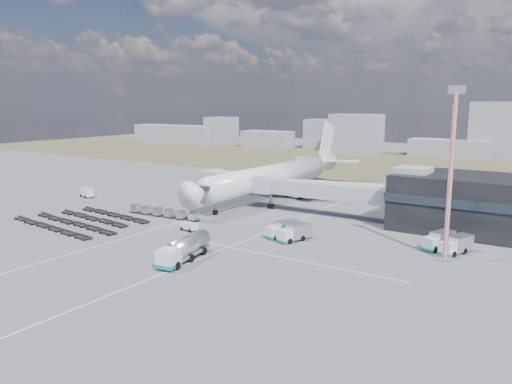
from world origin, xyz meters
The scene contains 16 objects.
ground centered at (0.00, 0.00, 0.00)m, with size 420.00×420.00×0.00m, color #565659.
grass_strip centered at (0.00, 110.00, 0.01)m, with size 420.00×90.00×0.01m, color brown.
lane_markings centered at (9.77, 3.00, 0.01)m, with size 47.12×110.00×0.01m.
terminal centered at (47.77, 23.96, 5.25)m, with size 30.40×16.40×11.00m.
jet_bridge centered at (15.90, 20.42, 5.05)m, with size 30.30×3.80×7.05m.
airliner centered at (0.00, 32.38, 5.29)m, with size 51.59×64.53×17.62m.
skyline centered at (9.44, 150.26, 7.25)m, with size 302.67×25.58×22.95m.
fuel_tanker centered at (14.69, -17.13, 1.77)m, with size 4.65×11.29×3.55m.
pushback_tug centered at (4.00, -3.61, 0.71)m, with size 3.09×1.74×1.41m, color silver.
utility_van centered at (-38.08, 7.03, 1.09)m, with size 4.06×1.84×2.19m, color silver.
catering_truck centered at (4.95, 35.98, 1.61)m, with size 3.14×6.97×3.14m.
service_trucks_near centered at (21.47, 1.52, 1.37)m, with size 6.94×7.60×2.53m.
service_trucks_far centered at (45.54, 8.85, 1.36)m, with size 7.08×7.67×2.51m.
uld_row centered at (-7.55, 1.75, 0.94)m, with size 17.40×2.60×1.58m.
baggage_dollies centered at (-17.57, -10.30, 0.39)m, with size 26.20×17.28×0.77m.
floodlight_mast centered at (46.34, 4.10, 12.56)m, with size 2.37×1.93×25.05m.
Camera 1 is at (61.87, -69.57, 22.80)m, focal length 35.00 mm.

